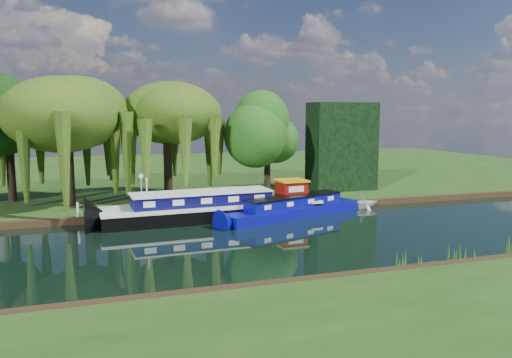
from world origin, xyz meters
name	(u,v)px	position (x,y,z in m)	size (l,w,h in m)	color
ground	(152,250)	(0.00, 0.00, 0.00)	(120.00, 120.00, 0.00)	black
far_bank	(119,175)	(0.00, 34.00, 0.23)	(120.00, 52.00, 0.45)	#1A390F
dutch_barge	(216,207)	(5.32, 6.96, 0.82)	(15.82, 4.23, 3.31)	black
narrowboat	(294,209)	(10.88, 5.80, 0.60)	(11.49, 5.52, 1.68)	#07087C
white_cruiser	(363,208)	(17.39, 7.19, 0.00)	(2.05, 2.38, 1.25)	silver
willow_left	(67,116)	(-4.59, 13.06, 7.24)	(7.80, 7.80, 9.35)	black
willow_right	(167,121)	(2.94, 13.46, 6.82)	(7.17, 7.17, 8.73)	black
tree_far_mid	(8,120)	(-9.11, 16.51, 6.93)	(5.75, 5.75, 9.42)	black
tree_far_right	(267,134)	(11.11, 12.26, 5.71)	(4.67, 4.67, 7.64)	black
conifer_hedge	(342,146)	(19.00, 14.00, 4.45)	(6.00, 3.00, 8.00)	black
lamppost	(141,182)	(0.50, 10.50, 2.42)	(0.36, 0.36, 2.56)	silver
mooring_posts	(130,207)	(-0.50, 8.40, 0.95)	(19.16, 0.16, 1.00)	silver
reeds_near	(326,269)	(6.87, -7.57, 0.55)	(33.70, 1.50, 1.10)	#184E15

